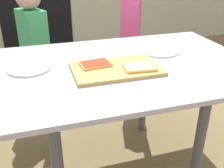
% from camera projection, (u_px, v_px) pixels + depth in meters
% --- Properties ---
extents(dining_table, '(1.49, 0.91, 0.71)m').
position_uv_depth(dining_table, '(112.00, 79.00, 1.40)').
color(dining_table, '#AEA4B1').
rests_on(dining_table, ground).
extents(cutting_board, '(0.43, 0.27, 0.02)m').
position_uv_depth(cutting_board, '(115.00, 69.00, 1.30)').
color(cutting_board, tan).
rests_on(cutting_board, dining_table).
extents(pizza_slice_near_right, '(0.16, 0.12, 0.01)m').
position_uv_depth(pizza_slice_near_right, '(140.00, 67.00, 1.28)').
color(pizza_slice_near_right, '#E8A750').
rests_on(pizza_slice_near_right, cutting_board).
extents(pizza_slice_far_left, '(0.16, 0.12, 0.01)m').
position_uv_depth(pizza_slice_far_left, '(95.00, 64.00, 1.32)').
color(pizza_slice_far_left, '#E8A750').
rests_on(pizza_slice_far_left, cutting_board).
extents(plate_white_right, '(0.21, 0.21, 0.01)m').
position_uv_depth(plate_white_right, '(160.00, 51.00, 1.55)').
color(plate_white_right, white).
rests_on(plate_white_right, dining_table).
extents(plate_white_left, '(0.21, 0.21, 0.01)m').
position_uv_depth(plate_white_left, '(29.00, 68.00, 1.32)').
color(plate_white_left, silver).
rests_on(plate_white_left, dining_table).
extents(child_left, '(0.23, 0.28, 1.03)m').
position_uv_depth(child_left, '(34.00, 44.00, 2.02)').
color(child_left, '#3E2533').
rests_on(child_left, ground).
extents(child_right, '(0.23, 0.28, 1.09)m').
position_uv_depth(child_right, '(131.00, 33.00, 2.19)').
color(child_right, '#292735').
rests_on(child_right, ground).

